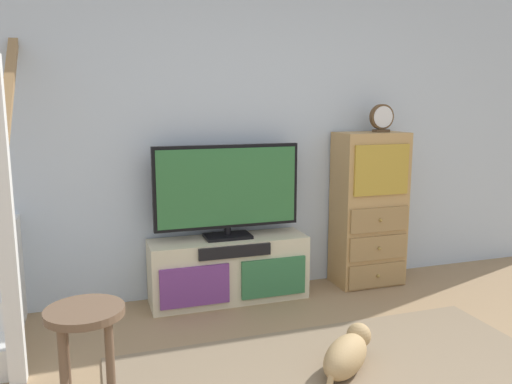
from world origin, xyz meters
The scene contains 7 objects.
back_wall centered at (0.00, 2.46, 1.35)m, with size 6.40×0.12×2.70m, color silver.
media_console centered at (-0.30, 2.19, 0.25)m, with size 1.24×0.38×0.50m.
television centered at (-0.30, 2.22, 0.89)m, with size 1.14×0.22×0.73m.
side_cabinet centered at (0.94, 2.20, 0.65)m, with size 0.58×0.38×1.31m.
desk_clock centered at (1.02, 2.19, 1.42)m, with size 0.21×0.08×0.23m.
bar_stool_near centered at (-1.36, 0.65, 0.51)m, with size 0.34×0.34×0.69m.
dog centered at (0.06, 0.90, 0.12)m, with size 0.47×0.44×0.23m.
Camera 1 is at (-1.31, -1.55, 1.56)m, focal length 35.94 mm.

